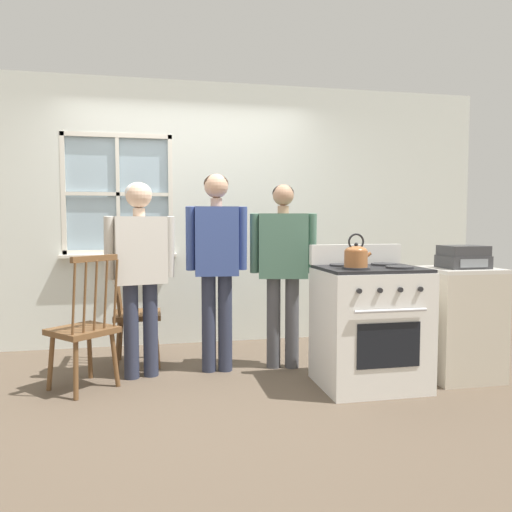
% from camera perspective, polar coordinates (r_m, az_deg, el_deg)
% --- Properties ---
extents(ground_plane, '(16.00, 16.00, 0.00)m').
position_cam_1_polar(ground_plane, '(4.04, -6.06, -14.40)').
color(ground_plane, brown).
extents(wall_back, '(6.40, 0.16, 2.70)m').
position_cam_1_polar(wall_back, '(5.23, -7.24, 4.66)').
color(wall_back, silver).
rests_on(wall_back, ground_plane).
extents(chair_by_window, '(0.41, 0.42, 1.03)m').
position_cam_1_polar(chair_by_window, '(4.57, -13.68, -6.46)').
color(chair_by_window, brown).
rests_on(chair_by_window, ground_plane).
extents(chair_near_wall, '(0.58, 0.58, 1.03)m').
position_cam_1_polar(chair_near_wall, '(4.02, -19.03, -8.00)').
color(chair_near_wall, brown).
rests_on(chair_near_wall, ground_plane).
extents(person_elderly_left, '(0.57, 0.30, 1.59)m').
position_cam_1_polar(person_elderly_left, '(4.13, -13.14, -0.37)').
color(person_elderly_left, '#2D3347').
rests_on(person_elderly_left, ground_plane).
extents(person_teen_center, '(0.52, 0.23, 1.67)m').
position_cam_1_polar(person_teen_center, '(4.20, -4.53, 0.32)').
color(person_teen_center, '#2D3347').
rests_on(person_teen_center, ground_plane).
extents(person_adult_right, '(0.58, 0.29, 1.59)m').
position_cam_1_polar(person_adult_right, '(4.30, 3.11, -0.33)').
color(person_adult_right, '#4C4C51').
rests_on(person_adult_right, ground_plane).
extents(stove, '(0.77, 0.68, 1.08)m').
position_cam_1_polar(stove, '(3.98, 12.83, -7.73)').
color(stove, white).
rests_on(stove, ground_plane).
extents(kettle, '(0.21, 0.17, 0.25)m').
position_cam_1_polar(kettle, '(3.71, 11.36, 0.06)').
color(kettle, '#A86638').
rests_on(kettle, stove).
extents(potted_plant, '(0.15, 0.15, 0.33)m').
position_cam_1_polar(potted_plant, '(5.14, -14.46, 1.13)').
color(potted_plant, '#42474C').
rests_on(potted_plant, wall_back).
extents(side_counter, '(0.55, 0.50, 0.90)m').
position_cam_1_polar(side_counter, '(4.40, 22.25, -7.11)').
color(side_counter, beige).
rests_on(side_counter, ground_plane).
extents(stereo, '(0.34, 0.29, 0.18)m').
position_cam_1_polar(stereo, '(4.31, 22.59, -0.12)').
color(stereo, '#38383A').
rests_on(stereo, side_counter).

